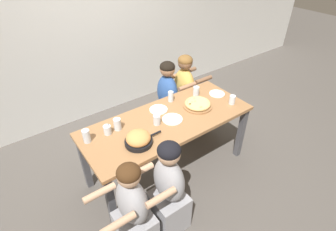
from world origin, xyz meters
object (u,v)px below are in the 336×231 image
at_px(cocktail_glass_blue, 107,130).
at_px(drinking_glass_c, 87,137).
at_px(skillet_bowl, 138,139).
at_px(diner_far_right, 184,95).
at_px(drinking_glass_b, 171,97).
at_px(diner_far_midright, 168,102).
at_px(empty_plate_a, 217,94).
at_px(empty_plate_c, 159,110).
at_px(drinking_glass_f, 157,120).
at_px(drinking_glass_d, 232,100).
at_px(pizza_board_main, 198,104).
at_px(drinking_glass_a, 196,91).
at_px(drinking_glass_e, 118,125).
at_px(empty_plate_b, 172,119).
at_px(diner_near_left, 133,213).
at_px(diner_near_midleft, 169,191).

xyz_separation_m(cocktail_glass_blue, drinking_glass_c, (-0.22, 0.01, 0.02)).
relative_size(skillet_bowl, diner_far_right, 0.35).
distance_m(drinking_glass_b, diner_far_midright, 0.51).
xyz_separation_m(empty_plate_a, empty_plate_c, (-0.81, 0.14, -0.00)).
bearing_deg(empty_plate_a, drinking_glass_b, 159.27).
bearing_deg(drinking_glass_f, drinking_glass_d, -11.65).
relative_size(pizza_board_main, drinking_glass_f, 3.07).
bearing_deg(pizza_board_main, cocktail_glass_blue, 171.56).
relative_size(skillet_bowl, diner_far_midright, 0.35).
xyz_separation_m(drinking_glass_a, drinking_glass_b, (-0.34, 0.08, 0.00)).
bearing_deg(pizza_board_main, skillet_bowl, -169.98).
bearing_deg(cocktail_glass_blue, drinking_glass_c, 178.69).
distance_m(empty_plate_a, drinking_glass_e, 1.37).
xyz_separation_m(drinking_glass_b, drinking_glass_d, (0.57, -0.48, -0.01)).
distance_m(empty_plate_b, cocktail_glass_blue, 0.72).
height_order(empty_plate_a, drinking_glass_c, drinking_glass_c).
bearing_deg(drinking_glass_a, diner_far_right, 69.90).
bearing_deg(diner_far_right, drinking_glass_e, -70.50).
relative_size(empty_plate_a, diner_far_midright, 0.17).
height_order(skillet_bowl, empty_plate_b, skillet_bowl).
relative_size(empty_plate_b, drinking_glass_b, 1.75).
distance_m(cocktail_glass_blue, diner_near_left, 0.87).
bearing_deg(diner_far_right, empty_plate_c, -60.66).
xyz_separation_m(drinking_glass_e, diner_near_midleft, (0.09, -0.79, -0.34)).
bearing_deg(cocktail_glass_blue, drinking_glass_a, 2.08).
relative_size(drinking_glass_a, drinking_glass_f, 1.06).
height_order(drinking_glass_d, drinking_glass_f, drinking_glass_f).
relative_size(pizza_board_main, cocktail_glass_blue, 2.79).
height_order(pizza_board_main, drinking_glass_e, drinking_glass_e).
xyz_separation_m(skillet_bowl, drinking_glass_a, (1.07, 0.37, -0.01)).
relative_size(pizza_board_main, diner_near_midleft, 0.31).
distance_m(empty_plate_a, drinking_glass_a, 0.28).
bearing_deg(pizza_board_main, drinking_glass_f, 179.97).
height_order(diner_far_midright, diner_near_left, diner_far_midright).
height_order(empty_plate_a, empty_plate_b, same).
bearing_deg(diner_near_midleft, empty_plate_c, -28.91).
distance_m(empty_plate_b, diner_near_left, 1.09).
bearing_deg(empty_plate_b, drinking_glass_d, -11.67).
relative_size(skillet_bowl, empty_plate_b, 1.77).
relative_size(cocktail_glass_blue, drinking_glass_a, 1.04).
relative_size(drinking_glass_f, diner_far_midright, 0.10).
bearing_deg(empty_plate_a, diner_far_right, 98.82).
bearing_deg(diner_near_left, diner_far_midright, -45.73).
relative_size(drinking_glass_f, diner_far_right, 0.10).
xyz_separation_m(cocktail_glass_blue, diner_far_midright, (1.10, 0.46, -0.31)).
bearing_deg(empty_plate_a, skillet_bowl, -170.08).
bearing_deg(diner_far_right, drinking_glass_f, -55.25).
bearing_deg(empty_plate_c, empty_plate_a, -10.09).
bearing_deg(diner_far_right, drinking_glass_c, -74.36).
distance_m(empty_plate_c, drinking_glass_c, 0.89).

